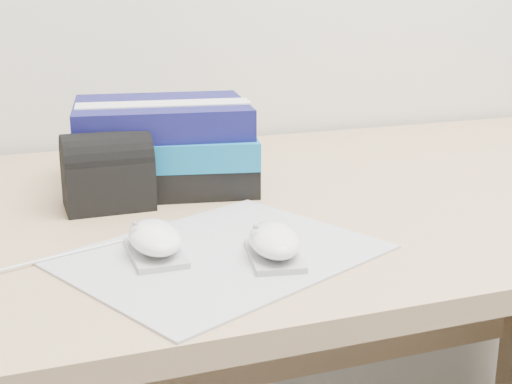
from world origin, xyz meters
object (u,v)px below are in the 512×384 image
object	(u,v)px
desk	(260,320)
pouch	(107,171)
mouse_front	(274,243)
mouse_rear	(155,240)
book_stack	(165,145)

from	to	relation	value
desk	pouch	bearing A→B (deg)	-169.89
mouse_front	pouch	world-z (taller)	pouch
desk	mouse_front	distance (m)	0.41
mouse_rear	pouch	bearing A→B (deg)	95.58
book_stack	mouse_rear	bearing A→B (deg)	-105.18
desk	mouse_front	xyz separation A→B (m)	(-0.10, -0.31, 0.26)
desk	pouch	distance (m)	0.38
mouse_rear	pouch	distance (m)	0.21
mouse_rear	pouch	size ratio (longest dim) A/B	0.89
desk	pouch	world-z (taller)	pouch
mouse_rear	mouse_front	distance (m)	0.13
book_stack	desk	bearing A→B (deg)	-16.70
desk	mouse_rear	distance (m)	0.42
desk	mouse_front	world-z (taller)	mouse_front
pouch	desk	bearing A→B (deg)	10.11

